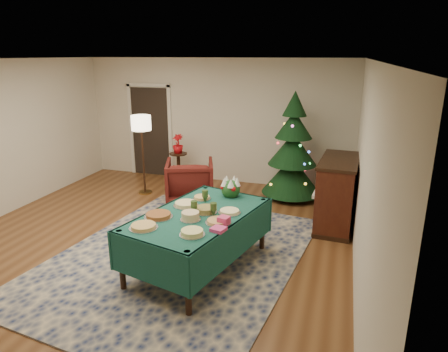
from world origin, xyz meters
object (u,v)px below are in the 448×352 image
(side_table, at_px, (179,169))
(potted_plant, at_px, (178,148))
(floor_lamp, at_px, (141,128))
(gift_box, at_px, (224,221))
(christmas_tree, at_px, (293,151))
(piano, at_px, (337,194))
(buffet_table, at_px, (198,225))
(armchair, at_px, (190,179))

(side_table, xyz_separation_m, potted_plant, (0.00, 0.00, 0.47))
(floor_lamp, distance_m, potted_plant, 1.08)
(gift_box, bearing_deg, christmas_tree, 83.81)
(gift_box, height_order, piano, piano)
(buffet_table, xyz_separation_m, side_table, (-1.72, 3.34, -0.30))
(armchair, bearing_deg, christmas_tree, -176.45)
(gift_box, bearing_deg, side_table, 120.84)
(christmas_tree, distance_m, piano, 1.53)
(armchair, distance_m, side_table, 1.21)
(armchair, bearing_deg, potted_plant, -76.73)
(side_table, bearing_deg, buffet_table, -62.82)
(armchair, height_order, piano, piano)
(gift_box, xyz_separation_m, side_table, (-2.14, 3.59, -0.51))
(buffet_table, distance_m, armchair, 2.57)
(floor_lamp, bearing_deg, buffet_table, -49.80)
(gift_box, distance_m, armchair, 3.00)
(buffet_table, distance_m, gift_box, 0.53)
(side_table, bearing_deg, armchair, -56.47)
(side_table, height_order, christmas_tree, christmas_tree)
(side_table, bearing_deg, floor_lamp, -116.70)
(buffet_table, bearing_deg, potted_plant, 117.18)
(floor_lamp, height_order, christmas_tree, christmas_tree)
(buffet_table, xyz_separation_m, piano, (1.70, 1.99, -0.07))
(floor_lamp, bearing_deg, gift_box, -47.27)
(gift_box, distance_m, christmas_tree, 3.42)
(gift_box, bearing_deg, buffet_table, 149.99)
(christmas_tree, bearing_deg, floor_lamp, -167.78)
(armchair, relative_size, potted_plant, 2.18)
(gift_box, relative_size, side_table, 0.18)
(armchair, distance_m, floor_lamp, 1.43)
(piano, bearing_deg, christmas_tree, 127.78)
(armchair, xyz_separation_m, potted_plant, (-0.67, 1.00, 0.35))
(armchair, height_order, floor_lamp, floor_lamp)
(side_table, distance_m, piano, 3.68)
(gift_box, height_order, floor_lamp, floor_lamp)
(floor_lamp, distance_m, side_table, 1.38)
(buffet_table, xyz_separation_m, gift_box, (0.43, -0.25, 0.21))
(armchair, distance_m, christmas_tree, 2.08)
(gift_box, bearing_deg, armchair, 119.75)
(armchair, height_order, christmas_tree, christmas_tree)
(buffet_table, bearing_deg, floor_lamp, 130.20)
(floor_lamp, xyz_separation_m, piano, (3.83, -0.54, -0.81))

